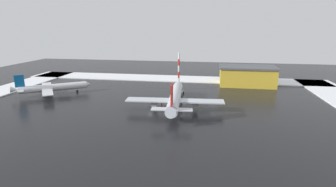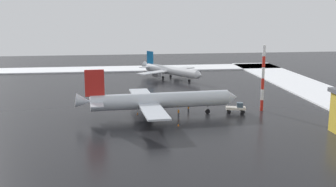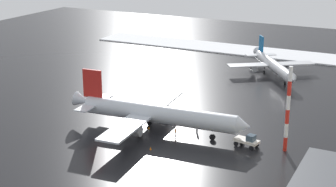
% 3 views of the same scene
% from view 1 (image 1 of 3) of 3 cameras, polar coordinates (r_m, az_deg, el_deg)
% --- Properties ---
extents(ground_plane, '(240.00, 240.00, 0.00)m').
position_cam_1_polar(ground_plane, '(87.18, -3.48, -3.12)').
color(ground_plane, black).
extents(snow_bank_far, '(152.00, 16.00, 0.41)m').
position_cam_1_polar(snow_bank_far, '(134.86, 1.28, 3.27)').
color(snow_bank_far, white).
rests_on(snow_bank_far, ground_plane).
extents(airplane_distant_tail, '(31.30, 37.71, 11.19)m').
position_cam_1_polar(airplane_distant_tail, '(85.23, 1.56, -0.92)').
color(airplane_distant_tail, silver).
rests_on(airplane_distant_tail, ground_plane).
extents(airplane_far_rear, '(25.41, 21.88, 8.72)m').
position_cam_1_polar(airplane_far_rear, '(112.65, -23.96, 1.19)').
color(airplane_far_rear, silver).
rests_on(airplane_far_rear, ground_plane).
extents(pushback_tug, '(3.07, 4.95, 2.50)m').
position_cam_1_polar(pushback_tug, '(104.17, 2.62, 0.54)').
color(pushback_tug, silver).
rests_on(pushback_tug, ground_plane).
extents(ground_crew_near_tug, '(0.36, 0.36, 1.71)m').
position_cam_1_polar(ground_crew_near_tug, '(87.07, -1.35, -2.46)').
color(ground_crew_near_tug, black).
rests_on(ground_crew_near_tug, ground_plane).
extents(ground_crew_by_nose_gear, '(0.36, 0.36, 1.71)m').
position_cam_1_polar(ground_crew_by_nose_gear, '(93.84, 0.37, -1.21)').
color(ground_crew_by_nose_gear, black).
rests_on(ground_crew_by_nose_gear, ground_plane).
extents(ground_crew_mid_apron, '(0.36, 0.36, 1.71)m').
position_cam_1_polar(ground_crew_mid_apron, '(90.51, 2.37, -1.81)').
color(ground_crew_mid_apron, black).
rests_on(ground_crew_mid_apron, ground_plane).
extents(antenna_mast, '(0.70, 0.70, 15.83)m').
position_cam_1_polar(antenna_mast, '(109.40, 2.34, 4.76)').
color(antenna_mast, red).
rests_on(antenna_mast, ground_plane).
extents(cargo_hangar, '(25.03, 15.05, 8.80)m').
position_cam_1_polar(cargo_hangar, '(124.76, 16.80, 3.73)').
color(cargo_hangar, gold).
rests_on(cargo_hangar, ground_plane).
extents(traffic_cone_near_nose, '(0.36, 0.36, 0.55)m').
position_cam_1_polar(traffic_cone_near_nose, '(84.78, 1.14, -3.42)').
color(traffic_cone_near_nose, orange).
rests_on(traffic_cone_near_nose, ground_plane).
extents(traffic_cone_mid_line, '(0.36, 0.36, 0.55)m').
position_cam_1_polar(traffic_cone_mid_line, '(82.45, -0.46, -3.93)').
color(traffic_cone_mid_line, orange).
rests_on(traffic_cone_mid_line, ground_plane).
extents(traffic_cone_wingtip_side, '(0.36, 0.36, 0.55)m').
position_cam_1_polar(traffic_cone_wingtip_side, '(88.94, 7.27, -2.67)').
color(traffic_cone_wingtip_side, orange).
rests_on(traffic_cone_wingtip_side, ground_plane).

